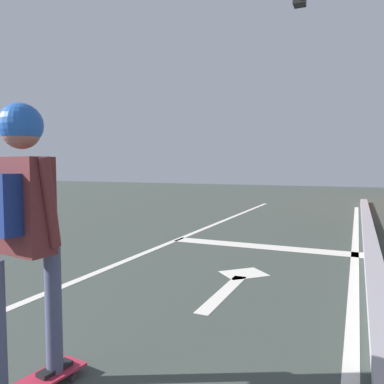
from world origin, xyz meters
name	(u,v)px	position (x,y,z in m)	size (l,w,h in m)	color
lane_line_center	(113,266)	(0.17, 6.00, 0.00)	(0.12, 20.00, 0.01)	silver
lane_line_curbside	(353,297)	(3.41, 6.00, 0.00)	(0.12, 20.00, 0.01)	silver
stop_bar	(262,246)	(1.87, 8.20, 0.00)	(3.40, 0.40, 0.01)	silver
lane_arrow_stem	(224,292)	(2.04, 5.55, 0.00)	(0.16, 1.40, 0.01)	silver
lane_arrow_head	(244,273)	(2.04, 6.40, 0.00)	(0.56, 0.44, 0.01)	silver
curb_strip	(379,294)	(3.66, 6.00, 0.07)	(0.24, 24.00, 0.14)	#98939C
skater	(21,207)	(1.54, 3.16, 1.21)	(0.48, 0.65, 1.77)	#454D6A
traffic_signal_mast	(363,42)	(3.45, 9.70, 3.87)	(4.23, 0.34, 5.78)	slate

